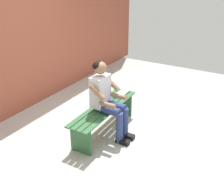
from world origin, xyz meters
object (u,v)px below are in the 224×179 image
person_seated (107,97)px  book_open (121,94)px  bench_near (104,113)px  apple (116,95)px

person_seated → book_open: size_ratio=3.03×
bench_near → book_open: 0.60m
apple → book_open: apple is taller
apple → book_open: 0.14m
person_seated → book_open: person_seated is taller
bench_near → person_seated: (0.07, 0.10, 0.35)m
bench_near → book_open: bearing=-179.6°
bench_near → book_open: (-0.59, -0.00, 0.12)m
bench_near → apple: bearing=-175.0°
person_seated → book_open: (-0.66, -0.11, -0.23)m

